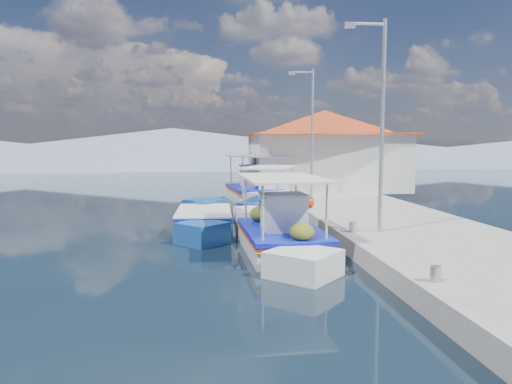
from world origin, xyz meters
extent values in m
plane|color=black|center=(0.00, 0.00, 0.00)|extent=(160.00, 160.00, 0.00)
cube|color=#9B9791|center=(5.90, 6.00, 0.25)|extent=(5.00, 44.00, 0.50)
cylinder|color=#A5A8AD|center=(3.80, -3.00, 0.65)|extent=(0.20, 0.20, 0.30)
cylinder|color=#A5A8AD|center=(3.80, 2.00, 0.65)|extent=(0.20, 0.20, 0.30)
cylinder|color=#A5A8AD|center=(3.80, 8.00, 0.65)|extent=(0.20, 0.20, 0.30)
cylinder|color=#A5A8AD|center=(3.80, 14.00, 0.65)|extent=(0.20, 0.20, 0.30)
cube|color=silver|center=(1.70, 1.85, 0.20)|extent=(2.17, 4.03, 0.86)
cube|color=silver|center=(1.81, 4.47, 0.31)|extent=(2.04, 2.04, 0.96)
cube|color=silver|center=(1.59, -0.68, 0.20)|extent=(1.98, 1.98, 0.82)
cube|color=#0E20BB|center=(1.70, 1.85, 0.60)|extent=(2.24, 4.15, 0.05)
cube|color=#A70E23|center=(1.70, 1.85, 0.53)|extent=(2.24, 4.15, 0.05)
cube|color=#F5A81B|center=(1.70, 1.85, 0.46)|extent=(2.24, 4.15, 0.04)
cube|color=#0E20BB|center=(1.70, 1.85, 0.66)|extent=(2.26, 4.12, 0.05)
cube|color=brown|center=(1.70, 1.85, 0.64)|extent=(2.01, 3.95, 0.05)
cube|color=silver|center=(1.69, 1.58, 1.14)|extent=(1.15, 1.23, 1.00)
cube|color=silver|center=(1.69, 1.58, 1.66)|extent=(1.26, 1.33, 0.05)
cylinder|color=beige|center=(0.97, 3.55, 1.37)|extent=(0.06, 0.06, 1.46)
cylinder|color=beige|center=(2.57, 3.48, 1.37)|extent=(0.06, 0.06, 1.46)
cylinder|color=beige|center=(0.82, 0.23, 1.37)|extent=(0.06, 0.06, 1.46)
cylinder|color=beige|center=(2.42, 0.16, 1.37)|extent=(0.06, 0.06, 1.46)
cube|color=silver|center=(1.70, 1.85, 2.09)|extent=(2.27, 4.04, 0.06)
ellipsoid|color=#454E14|center=(1.39, 3.14, 0.90)|extent=(0.69, 0.76, 0.52)
ellipsoid|color=#454E14|center=(2.05, 3.57, 0.86)|extent=(0.58, 0.64, 0.44)
ellipsoid|color=#454E14|center=(1.81, 0.21, 0.87)|extent=(0.62, 0.68, 0.46)
sphere|color=#FA4007|center=(2.63, 2.36, 1.32)|extent=(0.36, 0.36, 0.36)
cube|color=silver|center=(2.26, 8.99, 0.19)|extent=(2.88, 3.71, 0.84)
cube|color=silver|center=(1.43, 11.03, 0.30)|extent=(1.67, 1.67, 0.93)
cube|color=silver|center=(3.07, 7.01, 0.19)|extent=(1.62, 1.62, 0.80)
cube|color=#0E20BB|center=(2.26, 8.99, 0.58)|extent=(2.97, 3.82, 0.05)
cube|color=#A70E23|center=(2.26, 8.99, 0.51)|extent=(2.97, 3.82, 0.04)
cube|color=#F5A81B|center=(2.26, 8.99, 0.45)|extent=(2.97, 3.82, 0.04)
cube|color=navy|center=(2.26, 8.99, 0.64)|extent=(2.97, 3.80, 0.04)
cube|color=brown|center=(2.26, 8.99, 0.62)|extent=(2.72, 3.60, 0.04)
cylinder|color=beige|center=(1.09, 10.00, 1.33)|extent=(0.06, 0.06, 1.41)
cylinder|color=beige|center=(2.40, 10.53, 1.33)|extent=(0.06, 0.06, 1.41)
cylinder|color=beige|center=(2.13, 7.44, 1.33)|extent=(0.06, 0.06, 1.41)
cylinder|color=beige|center=(3.44, 7.98, 1.33)|extent=(0.06, 0.06, 1.41)
cube|color=silver|center=(2.26, 8.99, 2.03)|extent=(2.96, 3.74, 0.06)
cube|color=navy|center=(-0.49, 5.36, 0.22)|extent=(1.86, 3.42, 0.94)
cube|color=navy|center=(-0.54, 7.62, 0.34)|extent=(1.82, 1.82, 1.04)
cube|color=navy|center=(-0.44, 3.17, 0.22)|extent=(1.77, 1.77, 0.89)
cube|color=#0E20BB|center=(-0.49, 5.36, 0.65)|extent=(1.91, 3.52, 0.06)
cube|color=#A70E23|center=(-0.49, 5.36, 0.57)|extent=(1.91, 3.52, 0.05)
cube|color=#F5A81B|center=(-0.49, 5.36, 0.51)|extent=(1.91, 3.52, 0.04)
cube|color=silver|center=(-0.49, 5.36, 0.72)|extent=(1.93, 3.49, 0.05)
cube|color=brown|center=(-0.49, 5.36, 0.69)|extent=(1.71, 3.35, 0.05)
cube|color=silver|center=(2.07, 13.95, 0.23)|extent=(2.66, 4.44, 0.99)
cube|color=silver|center=(2.39, 16.74, 0.36)|extent=(2.22, 2.22, 1.10)
cube|color=silver|center=(1.76, 11.24, 0.23)|extent=(2.16, 2.16, 0.94)
cube|color=#0E20BB|center=(2.07, 13.95, 0.69)|extent=(2.74, 4.57, 0.06)
cube|color=#A70E23|center=(2.07, 13.95, 0.61)|extent=(2.74, 4.57, 0.05)
cube|color=#F5A81B|center=(2.07, 13.95, 0.53)|extent=(2.74, 4.57, 0.04)
cube|color=#0E20BB|center=(2.07, 13.95, 0.76)|extent=(2.76, 4.53, 0.05)
cube|color=brown|center=(2.07, 13.95, 0.73)|extent=(2.48, 4.34, 0.05)
cube|color=silver|center=(2.03, 13.64, 1.31)|extent=(1.36, 1.49, 1.15)
cube|color=silver|center=(2.03, 13.64, 1.90)|extent=(1.48, 1.61, 0.06)
cylinder|color=beige|center=(1.40, 15.81, 1.57)|extent=(0.07, 0.07, 1.67)
cylinder|color=beige|center=(3.14, 15.61, 1.57)|extent=(0.07, 0.07, 1.67)
cylinder|color=beige|center=(0.99, 12.29, 1.57)|extent=(0.07, 0.07, 1.67)
cylinder|color=beige|center=(2.74, 12.09, 1.57)|extent=(0.07, 0.07, 1.67)
cube|color=silver|center=(2.07, 13.95, 2.41)|extent=(2.77, 4.45, 0.07)
cube|color=silver|center=(6.20, 15.00, 2.00)|extent=(8.00, 6.00, 3.00)
cube|color=#B43A19|center=(6.20, 15.00, 3.55)|extent=(8.64, 6.48, 0.10)
pyramid|color=#B43A19|center=(6.20, 15.00, 4.20)|extent=(10.49, 10.49, 1.40)
cube|color=brown|center=(2.22, 14.00, 1.50)|extent=(0.06, 1.00, 2.00)
cube|color=#0E20BB|center=(2.22, 16.50, 2.10)|extent=(0.06, 1.20, 0.90)
cylinder|color=#A5A8AD|center=(4.60, 2.00, 3.50)|extent=(0.12, 0.12, 6.00)
cylinder|color=#A5A8AD|center=(4.10, 2.00, 6.35)|extent=(1.00, 0.08, 0.08)
cube|color=#A5A8AD|center=(3.60, 2.00, 6.30)|extent=(0.30, 0.14, 0.14)
cylinder|color=#A5A8AD|center=(4.60, 11.00, 3.50)|extent=(0.12, 0.12, 6.00)
cylinder|color=#A5A8AD|center=(4.10, 11.00, 6.35)|extent=(1.00, 0.08, 0.08)
cube|color=#A5A8AD|center=(3.60, 11.00, 6.30)|extent=(0.30, 0.14, 0.14)
cone|color=slate|center=(-5.00, 56.00, 2.45)|extent=(96.00, 96.00, 5.50)
cone|color=slate|center=(25.00, 56.00, 1.60)|extent=(76.80, 76.80, 3.80)
camera|label=1|loc=(-0.39, -11.18, 3.04)|focal=33.41mm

